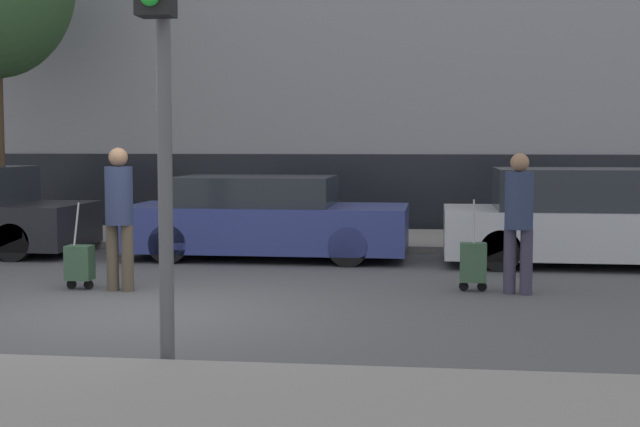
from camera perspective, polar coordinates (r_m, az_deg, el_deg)
The scene contains 10 objects.
ground_plane at distance 9.93m, azimuth -11.32°, elevation -6.19°, with size 80.00×80.00×0.00m, color #4C4C4F.
sidewalk_far at distance 16.63m, azimuth -3.58°, elevation -1.59°, with size 28.00×3.00×0.12m.
parked_car_1 at distance 14.19m, azimuth -3.56°, elevation -0.36°, with size 4.43×1.84×1.30m.
parked_car_2 at distance 13.93m, azimuth 16.35°, elevation -0.42°, with size 4.16×1.89×1.45m.
pedestrian_left at distance 11.25m, azimuth -12.73°, elevation 0.25°, with size 0.35×0.34×1.78m.
trolley_left at distance 11.57m, azimuth -15.14°, elevation -3.07°, with size 0.34×0.29×1.09m.
pedestrian_right at distance 11.00m, azimuth 12.61°, elevation -0.06°, with size 0.34×0.34×1.71m.
trolley_right at distance 11.18m, azimuth 9.78°, elevation -3.11°, with size 0.34×0.29×1.14m.
traffic_light at distance 7.24m, azimuth -10.26°, elevation 10.40°, with size 0.28×0.47×3.61m.
parked_bicycle at distance 16.96m, azimuth -5.46°, elevation -0.02°, with size 1.77×0.06×0.96m.
Camera 1 is at (3.15, -9.23, 1.83)m, focal length 50.00 mm.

